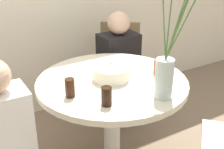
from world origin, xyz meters
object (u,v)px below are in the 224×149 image
Objects in this scene: side_plate at (131,61)px; person_boy at (118,71)px; drink_glass_0 at (159,68)px; person_woman at (5,146)px; drink_glass_1 at (70,88)px; chair_right_flank at (119,64)px; birthday_cake at (111,73)px; drink_glass_2 at (107,96)px; flower_vase at (169,59)px.

person_boy is at bearing 71.36° from side_plate.
person_woman reaches higher than drink_glass_0.
person_boy is (0.77, 0.68, -0.33)m from drink_glass_1.
side_plate is 0.50m from person_boy.
side_plate is 0.70m from drink_glass_1.
person_woman reaches higher than side_plate.
person_boy reaches higher than drink_glass_0.
chair_right_flank is at bearing 76.44° from drink_glass_0.
chair_right_flank is at bearing 29.35° from person_woman.
side_plate is at bearing -77.77° from chair_right_flank.
birthday_cake is 1.30× the size of side_plate.
chair_right_flank reaches higher than drink_glass_1.
side_plate is (-0.23, -0.53, 0.27)m from chair_right_flank.
drink_glass_2 is at bearing -124.85° from birthday_cake.
side_plate is at bearing 44.14° from drink_glass_2.
drink_glass_2 is at bearing -56.31° from drink_glass_1.
chair_right_flank is 1.46m from person_woman.
side_plate is (0.30, 0.20, -0.04)m from birthday_cake.
flower_vase is 1.16m from person_boy.
chair_right_flank reaches higher than drink_glass_0.
person_woman is (-1.28, -0.72, -0.01)m from chair_right_flank.
person_woman reaches higher than drink_glass_2.
birthday_cake reaches higher than drink_glass_2.
drink_glass_1 is at bearing -166.15° from birthday_cake.
drink_glass_0 is 0.10× the size of person_boy.
person_woman is at bearing -115.12° from chair_right_flank.
birthday_cake is 0.47m from flower_vase.
flower_vase reaches higher than drink_glass_1.
chair_right_flank is 0.85× the size of person_woman.
drink_glass_0 is (0.18, 0.29, -0.20)m from flower_vase.
drink_glass_1 is (-0.34, -0.08, 0.01)m from birthday_cake.
person_woman is at bearing -153.59° from person_boy.
chair_right_flank is at bearing 66.71° from side_plate.
person_woman is at bearing 151.52° from drink_glass_2.
person_woman is at bearing -169.63° from side_plate.
birthday_cake is at bearing -126.20° from person_boy.
side_plate is 0.18× the size of person_woman.
chair_right_flank is 0.16m from person_boy.
side_plate is 1.64× the size of drink_glass_1.
side_plate is 1.86× the size of drink_glass_0.
person_boy is 1.00× the size of person_woman.
flower_vase is 0.66m from side_plate.
flower_vase is 6.51× the size of drink_glass_1.
person_boy reaches higher than side_plate.
birthday_cake is at bearing 55.15° from drink_glass_2.
chair_right_flank is at bearing 43.03° from drink_glass_1.
flower_vase is 0.72× the size of person_boy.
drink_glass_1 is 0.25m from drink_glass_2.
flower_vase is 0.42m from drink_glass_2.
drink_glass_0 is at bearing 19.03° from drink_glass_2.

